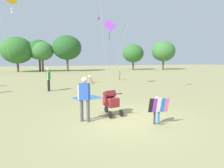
% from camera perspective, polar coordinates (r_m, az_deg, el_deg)
% --- Properties ---
extents(ground_plane, '(120.00, 120.00, 0.00)m').
position_cam_1_polar(ground_plane, '(7.58, 3.66, -10.39)').
color(ground_plane, '#938E5B').
extents(treeline_distant, '(34.00, 5.75, 6.62)m').
position_cam_1_polar(treeline_distant, '(38.26, -9.13, 9.66)').
color(treeline_distant, brown).
rests_on(treeline_distant, ground).
extents(child_with_butterfly_kite, '(0.72, 0.41, 1.00)m').
position_cam_1_polar(child_with_butterfly_kite, '(7.07, 13.08, -6.69)').
color(child_with_butterfly_kite, '#33384C').
rests_on(child_with_butterfly_kite, ground).
extents(person_adult_flyer, '(0.66, 0.47, 1.73)m').
position_cam_1_polar(person_adult_flyer, '(7.21, -7.97, -3.18)').
color(person_adult_flyer, '#4C4C51').
rests_on(person_adult_flyer, ground).
extents(stroller, '(0.68, 1.12, 1.03)m').
position_cam_1_polar(stroller, '(8.06, -0.36, -4.85)').
color(stroller, black).
rests_on(stroller, ground).
extents(kite_orange_delta, '(1.06, 3.31, 5.50)m').
position_cam_1_polar(kite_orange_delta, '(16.36, -0.55, 16.23)').
color(kite_orange_delta, purple).
rests_on(kite_orange_delta, ground).
extents(kite_green_novelty, '(1.03, 2.27, 6.73)m').
position_cam_1_polar(kite_green_novelty, '(16.56, -27.43, 20.95)').
color(kite_green_novelty, '#F4A319').
rests_on(kite_green_novelty, ground).
extents(person_couple_left, '(0.22, 0.35, 1.14)m').
position_cam_1_polar(person_couple_left, '(21.40, 2.23, 2.96)').
color(person_couple_left, '#4C4C51').
rests_on(person_couple_left, ground).
extents(person_kid_running, '(0.30, 0.54, 1.70)m').
position_cam_1_polar(person_kid_running, '(14.68, -18.07, 1.88)').
color(person_kid_running, '#232328').
rests_on(person_kid_running, ground).
extents(picnic_blanket, '(1.81, 1.55, 0.02)m').
position_cam_1_polar(picnic_blanket, '(11.75, -7.36, -4.00)').
color(picnic_blanket, '#3366B2').
rests_on(picnic_blanket, ground).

